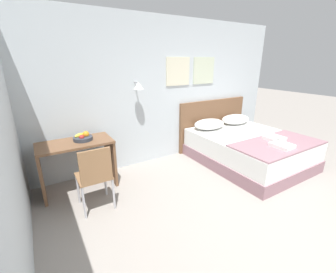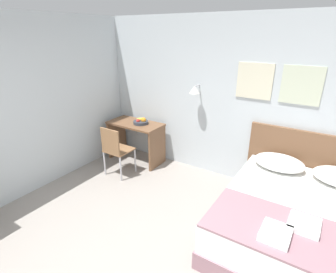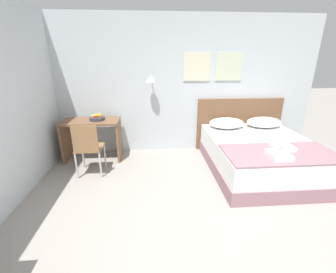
# 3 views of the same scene
# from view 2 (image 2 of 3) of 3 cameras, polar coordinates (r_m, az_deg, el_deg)

# --- Properties ---
(wall_back) EXTENTS (5.54, 0.31, 2.65)m
(wall_back) POSITION_cam_2_polar(r_m,az_deg,el_deg) (4.35, 13.50, 7.36)
(wall_back) COLOR silver
(wall_back) RESTS_ON ground_plane
(bed) EXTENTS (1.67, 2.01, 0.56)m
(bed) POSITION_cam_2_polar(r_m,az_deg,el_deg) (3.58, 25.92, -16.58)
(bed) COLOR gray
(bed) RESTS_ON ground_plane
(headboard) EXTENTS (1.79, 0.06, 1.08)m
(headboard) POSITION_cam_2_polar(r_m,az_deg,el_deg) (4.34, 28.50, -6.02)
(headboard) COLOR brown
(headboard) RESTS_ON ground_plane
(pillow_left) EXTENTS (0.68, 0.47, 0.20)m
(pillow_left) POSITION_cam_2_polar(r_m,az_deg,el_deg) (4.03, 23.02, -5.21)
(pillow_left) COLOR white
(pillow_left) RESTS_ON bed
(throw_blanket) EXTENTS (1.62, 0.80, 0.02)m
(throw_blanket) POSITION_cam_2_polar(r_m,az_deg,el_deg) (2.94, 25.15, -18.44)
(throw_blanket) COLOR gray
(throw_blanket) RESTS_ON bed
(folded_towel_near_foot) EXTENTS (0.29, 0.30, 0.06)m
(folded_towel_near_foot) POSITION_cam_2_polar(r_m,az_deg,el_deg) (3.02, 27.49, -16.62)
(folded_towel_near_foot) COLOR white
(folded_towel_near_foot) RESTS_ON throw_blanket
(folded_towel_mid_bed) EXTENTS (0.27, 0.32, 0.06)m
(folded_towel_mid_bed) POSITION_cam_2_polar(r_m,az_deg,el_deg) (2.81, 22.38, -18.94)
(folded_towel_mid_bed) COLOR white
(folded_towel_mid_bed) RESTS_ON throw_blanket
(desk) EXTENTS (1.05, 0.54, 0.77)m
(desk) POSITION_cam_2_polar(r_m,az_deg,el_deg) (5.08, -7.03, 0.31)
(desk) COLOR brown
(desk) RESTS_ON ground_plane
(desk_chair) EXTENTS (0.42, 0.42, 0.90)m
(desk_chair) POSITION_cam_2_polar(r_m,az_deg,el_deg) (4.56, -11.46, -2.44)
(desk_chair) COLOR #8E6642
(desk_chair) RESTS_ON ground_plane
(fruit_bowl) EXTENTS (0.28, 0.28, 0.13)m
(fruit_bowl) POSITION_cam_2_polar(r_m,az_deg,el_deg) (4.92, -5.90, 3.24)
(fruit_bowl) COLOR #333842
(fruit_bowl) RESTS_ON desk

